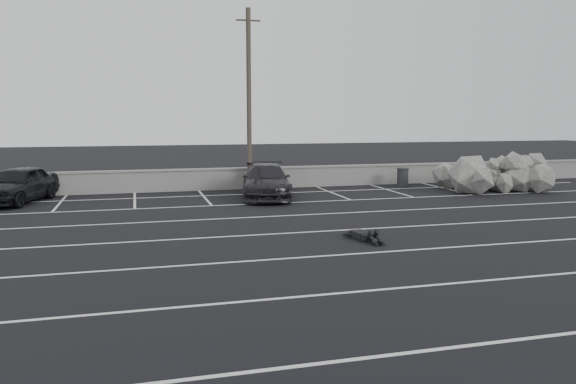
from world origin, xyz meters
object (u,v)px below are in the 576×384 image
object	(u,v)px
trash_bin	(403,177)
car_left	(18,184)
utility_pole	(249,100)
riprap_pile	(489,179)
person	(360,232)
car_right	(266,181)

from	to	relation	value
trash_bin	car_left	bearing A→B (deg)	-177.96
utility_pole	riprap_pile	world-z (taller)	utility_pole
riprap_pile	person	world-z (taller)	riprap_pile
car_left	riprap_pile	xyz separation A→B (m)	(21.12, -2.07, -0.15)
trash_bin	person	distance (m)	12.91
car_right	trash_bin	xyz separation A→B (m)	(7.60, 1.95, -0.24)
utility_pole	trash_bin	size ratio (longest dim) A/B	8.85
utility_pole	trash_bin	xyz separation A→B (m)	(7.85, -0.56, -3.86)
trash_bin	person	bearing A→B (deg)	-122.11
car_right	trash_bin	distance (m)	7.85
car_right	person	xyz separation A→B (m)	(0.74, -8.98, -0.53)
person	car_left	bearing A→B (deg)	128.79
car_left	riprap_pile	distance (m)	21.22
riprap_pile	person	distance (m)	13.01
car_left	person	distance (m)	15.12
car_left	trash_bin	distance (m)	17.93
car_right	person	size ratio (longest dim) A/B	2.33
car_left	utility_pole	xyz separation A→B (m)	(10.07, 1.20, 3.59)
car_left	utility_pole	size ratio (longest dim) A/B	0.52
riprap_pile	person	size ratio (longest dim) A/B	2.45
car_right	person	bearing A→B (deg)	-74.10
utility_pole	trash_bin	distance (m)	8.76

